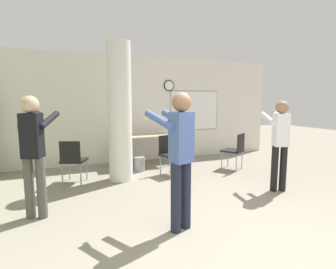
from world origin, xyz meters
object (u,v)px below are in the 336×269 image
at_px(folding_table, 143,137).
at_px(chair_near_pillar, 73,158).
at_px(chair_table_front, 170,152).
at_px(person_watching_back, 34,147).
at_px(bottle_on_table, 127,132).
at_px(person_playing_front, 180,150).
at_px(chair_mid_room, 235,148).
at_px(person_playing_side, 280,139).

bearing_deg(folding_table, chair_near_pillar, -150.04).
bearing_deg(folding_table, chair_table_front, -73.40).
bearing_deg(chair_near_pillar, person_watching_back, -110.26).
relative_size(bottle_on_table, person_playing_front, 0.15).
bearing_deg(bottle_on_table, person_playing_front, -91.19).
xyz_separation_m(folding_table, person_watching_back, (-2.23, -2.40, 0.29)).
distance_m(chair_near_pillar, chair_mid_room, 3.63).
bearing_deg(chair_near_pillar, chair_table_front, -2.62).
bearing_deg(person_watching_back, bottle_on_table, 52.20).
distance_m(bottle_on_table, person_watching_back, 2.94).
bearing_deg(person_playing_front, chair_mid_room, 42.18).
distance_m(person_playing_front, person_watching_back, 2.02).
xyz_separation_m(folding_table, chair_table_front, (0.32, -1.07, -0.20)).
height_order(folding_table, chair_table_front, chair_table_front).
relative_size(bottle_on_table, chair_mid_room, 0.30).
relative_size(person_playing_front, person_watching_back, 1.02).
height_order(folding_table, person_playing_side, person_playing_side).
distance_m(folding_table, chair_mid_room, 2.30).
xyz_separation_m(bottle_on_table, person_playing_side, (2.19, -2.69, 0.09)).
xyz_separation_m(chair_table_front, person_playing_front, (-0.82, -2.37, 0.51)).
height_order(bottle_on_table, chair_table_front, bottle_on_table).
distance_m(folding_table, person_playing_side, 3.30).
relative_size(folding_table, person_playing_front, 0.82).
distance_m(bottle_on_table, chair_mid_room, 2.65).
bearing_deg(chair_table_front, person_playing_side, -49.51).
height_order(bottle_on_table, chair_near_pillar, bottle_on_table).
height_order(folding_table, chair_near_pillar, chair_near_pillar).
xyz_separation_m(person_watching_back, person_playing_side, (3.99, -0.37, -0.04)).
xyz_separation_m(chair_table_front, person_watching_back, (-2.55, -1.32, 0.49)).
bearing_deg(chair_table_front, chair_near_pillar, 177.38).
relative_size(folding_table, person_playing_side, 0.88).
bearing_deg(person_playing_front, chair_table_front, 71.03).
bearing_deg(person_watching_back, folding_table, 47.14).
height_order(chair_near_pillar, person_watching_back, person_watching_back).
bearing_deg(chair_mid_room, person_watching_back, -164.64).
bearing_deg(person_playing_side, bottle_on_table, 129.18).
xyz_separation_m(person_playing_front, person_watching_back, (-1.73, 1.05, -0.02)).
bearing_deg(chair_table_front, person_playing_front, -108.97).
xyz_separation_m(chair_near_pillar, person_playing_front, (1.21, -2.47, 0.51)).
distance_m(chair_near_pillar, person_watching_back, 1.59).
bearing_deg(chair_near_pillar, folding_table, 29.96).
relative_size(folding_table, chair_mid_room, 1.65).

